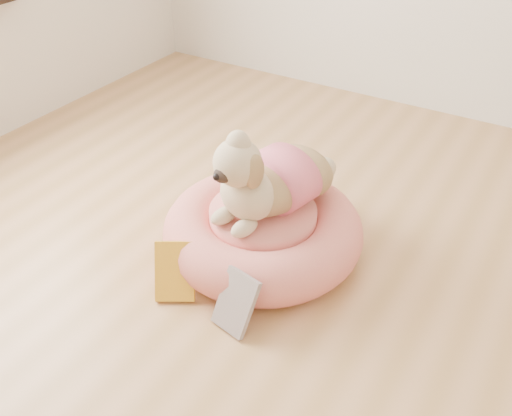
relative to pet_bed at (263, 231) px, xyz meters
The scene contains 4 objects.
pet_bed is the anchor object (origin of this frame).
dog 0.29m from the pet_bed, 48.43° to the left, with size 0.35×0.51×0.38m, color brown, non-canonical shape.
book_yellow 0.38m from the pet_bed, 111.65° to the right, with size 0.14×0.03×0.21m, color yellow.
book_white 0.39m from the pet_bed, 72.15° to the right, with size 0.13×0.02×0.20m, color white.
Camera 1 is at (0.51, -0.80, 1.40)m, focal length 40.00 mm.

